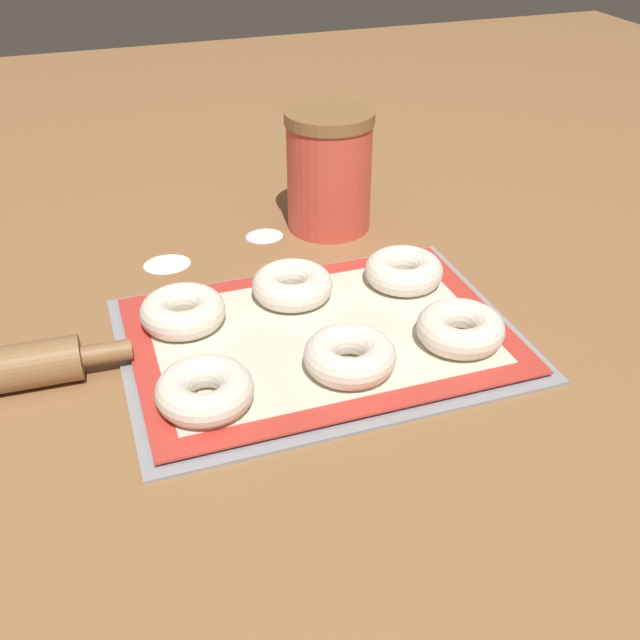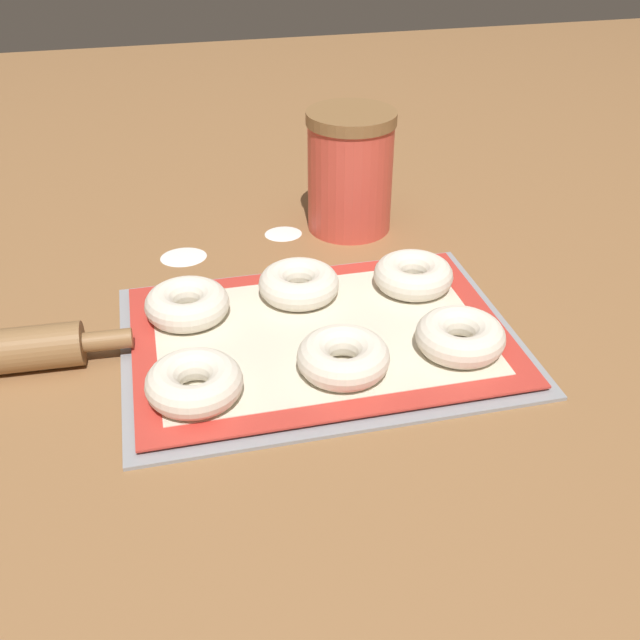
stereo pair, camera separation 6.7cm
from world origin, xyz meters
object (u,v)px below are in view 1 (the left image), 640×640
Objects in this scene: bagel_front_left at (205,390)px; bagel_back_left at (183,311)px; bagel_back_center at (292,285)px; bagel_front_right at (460,328)px; flour_canister at (329,170)px; bagel_front_center at (350,356)px; bagel_back_right at (404,271)px; baking_tray at (320,338)px.

bagel_front_left and bagel_back_left have the same top height.
bagel_back_left is at bearing -173.61° from bagel_back_center.
bagel_front_left and bagel_front_right have the same top height.
flour_canister is at bearing 54.40° from bagel_front_left.
bagel_front_center is at bearing -43.52° from bagel_back_left.
bagel_back_left is 0.32m from flour_canister.
bagel_front_right is 1.00× the size of bagel_back_right.
baking_tray is at bearing -85.41° from bagel_back_center.
bagel_front_left is (-0.14, -0.08, 0.02)m from baking_tray.
bagel_front_left is 0.57× the size of flour_canister.
bagel_front_left is 1.00× the size of bagel_front_center.
bagel_front_right is at bearing -25.14° from baking_tray.
bagel_back_center is 1.00× the size of bagel_back_right.
bagel_front_center is (0.01, -0.07, 0.02)m from baking_tray.
bagel_back_left and bagel_back_right have the same top height.
bagel_back_right is at bearing 28.04° from baking_tray.
bagel_front_left is 0.14m from bagel_back_left.
bagel_front_right is 0.57× the size of flour_canister.
bagel_front_right is at bearing 3.12° from bagel_front_left.
bagel_front_right reaches higher than baking_tray.
baking_tray is 4.53× the size of bagel_front_right.
bagel_front_center and bagel_back_right have the same top height.
bagel_front_right is 0.30m from bagel_back_left.
baking_tray is 4.53× the size of bagel_back_center.
bagel_front_left is at bearing -176.88° from bagel_front_right.
flour_canister is (-0.03, 0.20, 0.06)m from bagel_back_right.
bagel_back_right is 0.20m from flour_canister.
flour_canister is (0.24, 0.20, 0.06)m from bagel_back_left.
bagel_front_left reaches higher than baking_tray.
bagel_back_left is 0.27m from bagel_back_right.
bagel_front_left is 0.21m from bagel_back_center.
bagel_front_center is 0.13m from bagel_front_right.
bagel_front_center is 1.00× the size of bagel_front_right.
bagel_back_center is at bearing -120.87° from flour_canister.
bagel_back_right is at bearing -82.50° from flour_canister.
bagel_back_center is 0.57× the size of flour_canister.
bagel_back_center is (-0.01, 0.08, 0.02)m from baking_tray.
bagel_front_right is at bearing -45.38° from bagel_back_center.
baking_tray is 0.15m from bagel_front_right.
bagel_front_right is at bearing -87.69° from bagel_back_right.
flour_canister is (0.11, 0.18, 0.06)m from bagel_back_center.
bagel_front_left and bagel_back_center have the same top height.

